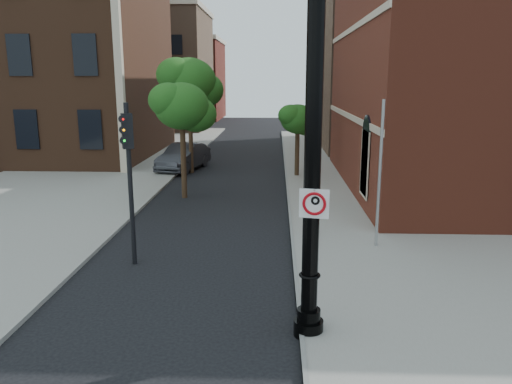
{
  "coord_description": "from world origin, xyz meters",
  "views": [
    {
      "loc": [
        1.49,
        -10.31,
        5.21
      ],
      "look_at": [
        0.99,
        2.0,
        2.43
      ],
      "focal_mm": 35.0,
      "sensor_mm": 36.0,
      "label": 1
    }
  ],
  "objects_px": {
    "lamppost": "(312,176)",
    "traffic_signal_left": "(128,158)",
    "parked_car": "(184,157)",
    "traffic_signal_right": "(314,149)",
    "no_parking_sign": "(314,203)"
  },
  "relations": [
    {
      "from": "lamppost",
      "to": "parked_car",
      "type": "relative_size",
      "value": 1.57
    },
    {
      "from": "lamppost",
      "to": "traffic_signal_left",
      "type": "relative_size",
      "value": 1.59
    },
    {
      "from": "parked_car",
      "to": "traffic_signal_right",
      "type": "relative_size",
      "value": 1.05
    },
    {
      "from": "parked_car",
      "to": "no_parking_sign",
      "type": "bearing_deg",
      "value": -58.9
    },
    {
      "from": "no_parking_sign",
      "to": "parked_car",
      "type": "bearing_deg",
      "value": 118.5
    },
    {
      "from": "lamppost",
      "to": "traffic_signal_right",
      "type": "relative_size",
      "value": 1.64
    },
    {
      "from": "lamppost",
      "to": "parked_car",
      "type": "distance_m",
      "value": 20.34
    },
    {
      "from": "no_parking_sign",
      "to": "traffic_signal_right",
      "type": "xyz_separation_m",
      "value": [
        0.47,
        6.71,
        0.14
      ]
    },
    {
      "from": "traffic_signal_right",
      "to": "parked_car",
      "type": "bearing_deg",
      "value": 96.77
    },
    {
      "from": "no_parking_sign",
      "to": "traffic_signal_right",
      "type": "bearing_deg",
      "value": 96.85
    },
    {
      "from": "no_parking_sign",
      "to": "traffic_signal_left",
      "type": "relative_size",
      "value": 0.13
    },
    {
      "from": "no_parking_sign",
      "to": "traffic_signal_left",
      "type": "distance_m",
      "value": 6.34
    },
    {
      "from": "parked_car",
      "to": "traffic_signal_left",
      "type": "height_order",
      "value": "traffic_signal_left"
    },
    {
      "from": "traffic_signal_left",
      "to": "traffic_signal_right",
      "type": "height_order",
      "value": "traffic_signal_left"
    },
    {
      "from": "lamppost",
      "to": "traffic_signal_left",
      "type": "bearing_deg",
      "value": 140.6
    }
  ]
}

